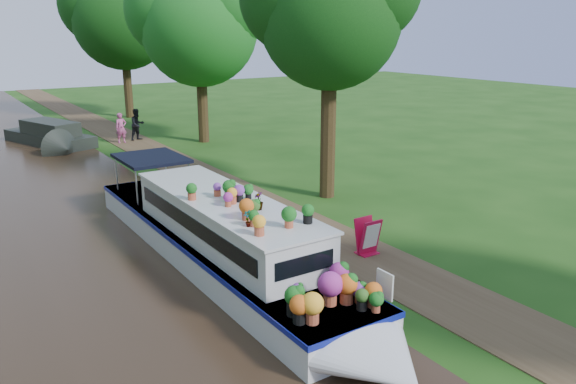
{
  "coord_description": "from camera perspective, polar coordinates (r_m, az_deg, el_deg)",
  "views": [
    {
      "loc": [
        -8.18,
        -12.69,
        5.86
      ],
      "look_at": [
        0.46,
        0.49,
        1.3
      ],
      "focal_mm": 35.0,
      "sensor_mm": 36.0,
      "label": 1
    }
  ],
  "objects": [
    {
      "name": "second_boat",
      "position": [
        32.08,
        -22.96,
        5.29
      ],
      "size": [
        3.75,
        7.06,
        1.29
      ],
      "rotation": [
        0.0,
        0.0,
        0.34
      ],
      "color": "black",
      "rests_on": "canal_water"
    },
    {
      "name": "plant_boat",
      "position": [
        14.2,
        -6.33,
        -4.61
      ],
      "size": [
        2.29,
        13.52,
        2.28
      ],
      "color": "silver",
      "rests_on": "canal_water"
    },
    {
      "name": "tree_near_far",
      "position": [
        40.65,
        -16.58,
        17.19
      ],
      "size": [
        7.59,
        7.26,
        10.3
      ],
      "color": "black",
      "rests_on": "ground"
    },
    {
      "name": "towpath",
      "position": [
        16.83,
        3.04,
        -4.21
      ],
      "size": [
        2.2,
        100.0,
        0.03
      ],
      "primitive_type": "cube",
      "color": "#473621",
      "rests_on": "ground"
    },
    {
      "name": "sandwich_board",
      "position": [
        15.29,
        8.12,
        -4.65
      ],
      "size": [
        0.62,
        0.49,
        0.99
      ],
      "rotation": [
        0.0,
        0.0,
        0.01
      ],
      "color": "#C10D37",
      "rests_on": "towpath"
    },
    {
      "name": "pedestrian_dark",
      "position": [
        31.95,
        -15.05,
        6.64
      ],
      "size": [
        0.98,
        0.86,
        1.71
      ],
      "primitive_type": "imported",
      "rotation": [
        0.0,
        0.0,
        0.3
      ],
      "color": "black",
      "rests_on": "towpath"
    },
    {
      "name": "pedestrian_pink",
      "position": [
        31.39,
        -16.6,
        6.26
      ],
      "size": [
        0.58,
        0.38,
        1.6
      ],
      "primitive_type": "imported",
      "rotation": [
        0.0,
        0.0,
        -0.0
      ],
      "color": "#DA5989",
      "rests_on": "towpath"
    },
    {
      "name": "tree_near_overhang",
      "position": [
        19.79,
        4.19,
        18.25
      ],
      "size": [
        5.52,
        5.28,
        8.99
      ],
      "color": "black",
      "rests_on": "ground"
    },
    {
      "name": "verge_plant",
      "position": [
        19.27,
        -6.43,
        -1.07
      ],
      "size": [
        0.43,
        0.4,
        0.39
      ],
      "primitive_type": "imported",
      "rotation": [
        0.0,
        0.0,
        0.33
      ],
      "color": "#1D631D",
      "rests_on": "ground"
    },
    {
      "name": "canal_water",
      "position": [
        14.14,
        -21.59,
        -9.52
      ],
      "size": [
        10.0,
        100.0,
        0.02
      ],
      "primitive_type": "cube",
      "color": "black",
      "rests_on": "ground"
    },
    {
      "name": "tree_near_mid",
      "position": [
        30.52,
        -9.13,
        17.04
      ],
      "size": [
        6.9,
        6.6,
        9.4
      ],
      "color": "black",
      "rests_on": "ground"
    },
    {
      "name": "ground",
      "position": [
        16.19,
        -0.4,
        -5.08
      ],
      "size": [
        100.0,
        100.0,
        0.0
      ],
      "primitive_type": "plane",
      "color": "#1A4210",
      "rests_on": "ground"
    }
  ]
}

